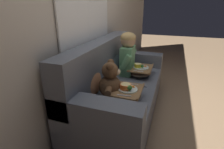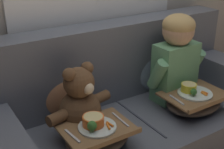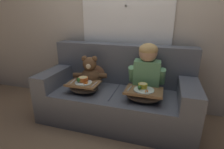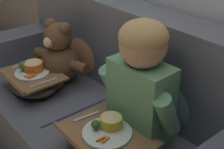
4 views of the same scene
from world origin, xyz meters
The scene contains 9 objects.
ground_plane centered at (0.00, 0.00, 0.00)m, with size 14.00×14.00×0.00m, color #8E7051.
wall_back_with_window centered at (0.00, 0.50, 1.31)m, with size 8.00×0.08×2.60m.
couch centered at (0.00, 0.07, 0.35)m, with size 1.94×0.86×0.96m.
throw_pillow_behind_child centered at (0.37, 0.24, 0.60)m, with size 0.39×0.19×0.40m.
throw_pillow_behind_teddy centered at (-0.37, 0.24, 0.60)m, with size 0.35×0.17×0.36m.
child_figure centered at (0.37, 0.04, 0.76)m, with size 0.44×0.22×0.62m.
teddy_bear centered at (-0.37, 0.03, 0.60)m, with size 0.45×0.33×0.42m.
lap_tray_child centered at (0.37, -0.16, 0.49)m, with size 0.42×0.31×0.18m.
lap_tray_teddy centered at (-0.38, -0.16, 0.49)m, with size 0.39×0.30×0.19m.
Camera 1 is at (-2.03, -0.57, 1.39)m, focal length 28.00 mm.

